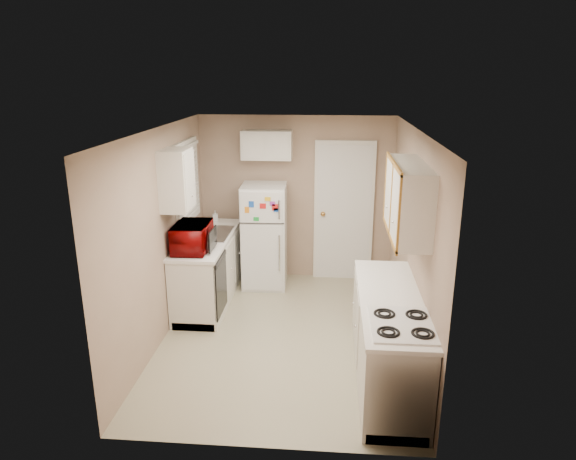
{
  "coord_description": "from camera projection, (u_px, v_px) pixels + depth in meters",
  "views": [
    {
      "loc": [
        0.49,
        -5.39,
        2.98
      ],
      "look_at": [
        0.0,
        0.5,
        1.15
      ],
      "focal_mm": 32.0,
      "sensor_mm": 36.0,
      "label": 1
    }
  ],
  "objects": [
    {
      "name": "cabinet_over_fridge",
      "position": [
        267.0,
        145.0,
        7.16
      ],
      "size": [
        0.7,
        0.3,
        0.4
      ],
      "primitive_type": "cube",
      "color": "silver",
      "rests_on": "wall_back"
    },
    {
      "name": "refrigerator",
      "position": [
        264.0,
        236.0,
        7.29
      ],
      "size": [
        0.63,
        0.61,
        1.48
      ],
      "primitive_type": "cube",
      "rotation": [
        0.0,
        0.0,
        0.03
      ],
      "color": "silver",
      "rests_on": "floor"
    },
    {
      "name": "right_counter",
      "position": [
        388.0,
        339.0,
        5.07
      ],
      "size": [
        0.6,
        2.0,
        0.9
      ],
      "primitive_type": "cube",
      "color": "silver",
      "rests_on": "floor"
    },
    {
      "name": "window_blinds",
      "position": [
        188.0,
        182.0,
        6.69
      ],
      "size": [
        0.1,
        0.98,
        1.08
      ],
      "primitive_type": "cube",
      "color": "silver",
      "rests_on": "wall_left"
    },
    {
      "name": "left_counter",
      "position": [
        209.0,
        269.0,
        6.86
      ],
      "size": [
        0.6,
        1.8,
        0.9
      ],
      "primitive_type": "cube",
      "color": "silver",
      "rests_on": "floor"
    },
    {
      "name": "wall_right",
      "position": [
        412.0,
        242.0,
        5.58
      ],
      "size": [
        3.8,
        3.8,
        0.0
      ],
      "primitive_type": "plane",
      "color": "tan",
      "rests_on": "floor"
    },
    {
      "name": "soap_bottle",
      "position": [
        215.0,
        215.0,
        7.4
      ],
      "size": [
        0.09,
        0.09,
        0.17
      ],
      "primitive_type": "imported",
      "rotation": [
        0.0,
        0.0,
        0.23
      ],
      "color": "white",
      "rests_on": "left_counter"
    },
    {
      "name": "wall_back",
      "position": [
        296.0,
        199.0,
        7.5
      ],
      "size": [
        2.8,
        2.8,
        0.0
      ],
      "primitive_type": "plane",
      "color": "tan",
      "rests_on": "floor"
    },
    {
      "name": "wall_left",
      "position": [
        161.0,
        236.0,
        5.81
      ],
      "size": [
        3.8,
        3.8,
        0.0
      ],
      "primitive_type": "plane",
      "color": "tan",
      "rests_on": "floor"
    },
    {
      "name": "microwave",
      "position": [
        192.0,
        238.0,
        6.19
      ],
      "size": [
        0.61,
        0.35,
        0.4
      ],
      "primitive_type": "imported",
      "rotation": [
        0.0,
        0.0,
        1.6
      ],
      "color": "#780405",
      "rests_on": "left_counter"
    },
    {
      "name": "floor",
      "position": [
        284.0,
        335.0,
        6.05
      ],
      "size": [
        3.8,
        3.8,
        0.0
      ],
      "primitive_type": "plane",
      "color": "#C0B998",
      "rests_on": "ground"
    },
    {
      "name": "upper_cabinet_right",
      "position": [
        408.0,
        199.0,
        4.94
      ],
      "size": [
        0.3,
        1.2,
        0.7
      ],
      "primitive_type": "cube",
      "color": "silver",
      "rests_on": "wall_right"
    },
    {
      "name": "sink",
      "position": [
        210.0,
        237.0,
        6.88
      ],
      "size": [
        0.54,
        0.74,
        0.16
      ],
      "primitive_type": "cube",
      "color": "gray",
      "rests_on": "left_counter"
    },
    {
      "name": "interior_door",
      "position": [
        344.0,
        212.0,
        7.46
      ],
      "size": [
        0.86,
        0.06,
        2.08
      ],
      "primitive_type": "cube",
      "color": "silver",
      "rests_on": "floor"
    },
    {
      "name": "stove",
      "position": [
        399.0,
        375.0,
        4.53
      ],
      "size": [
        0.55,
        0.68,
        0.83
      ],
      "primitive_type": "cube",
      "rotation": [
        0.0,
        0.0,
        0.0
      ],
      "color": "silver",
      "rests_on": "floor"
    },
    {
      "name": "upper_cabinet_left",
      "position": [
        177.0,
        180.0,
        5.83
      ],
      "size": [
        0.3,
        0.45,
        0.7
      ],
      "primitive_type": "cube",
      "color": "silver",
      "rests_on": "wall_left"
    },
    {
      "name": "ceiling",
      "position": [
        284.0,
        130.0,
        5.34
      ],
      "size": [
        3.8,
        3.8,
        0.0
      ],
      "primitive_type": "plane",
      "color": "white",
      "rests_on": "floor"
    },
    {
      "name": "dishwasher",
      "position": [
        221.0,
        285.0,
        6.26
      ],
      "size": [
        0.03,
        0.58,
        0.72
      ],
      "primitive_type": "cube",
      "color": "black",
      "rests_on": "floor"
    },
    {
      "name": "wall_front",
      "position": [
        262.0,
        317.0,
        3.89
      ],
      "size": [
        2.8,
        2.8,
        0.0
      ],
      "primitive_type": "plane",
      "color": "tan",
      "rests_on": "floor"
    }
  ]
}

